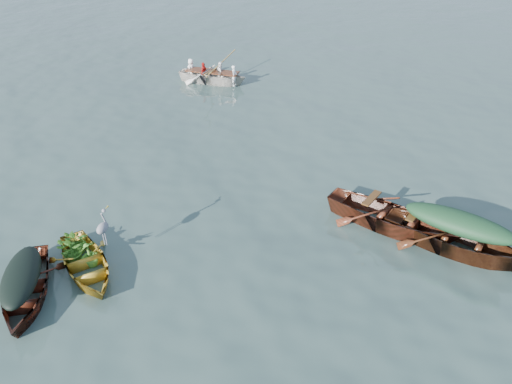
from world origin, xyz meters
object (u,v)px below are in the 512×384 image
at_px(yellow_dinghy, 87,272).
at_px(dark_covered_boat, 28,298).
at_px(open_wooden_boat, 389,228).
at_px(heron, 104,233).
at_px(rowed_boat, 213,83).
at_px(green_tarp_boat, 452,250).

height_order(yellow_dinghy, dark_covered_boat, dark_covered_boat).
distance_m(open_wooden_boat, heron, 7.25).
xyz_separation_m(open_wooden_boat, rowed_boat, (-8.49, 8.96, 0.00)).
distance_m(dark_covered_boat, green_tarp_boat, 10.07).
height_order(dark_covered_boat, rowed_boat, rowed_boat).
distance_m(yellow_dinghy, green_tarp_boat, 8.90).
height_order(open_wooden_boat, heron, heron).
bearing_deg(yellow_dinghy, heron, 5.19).
relative_size(yellow_dinghy, heron, 3.50).
height_order(green_tarp_boat, heron, heron).
relative_size(yellow_dinghy, dark_covered_boat, 0.87).
height_order(dark_covered_boat, open_wooden_boat, open_wooden_boat).
bearing_deg(dark_covered_boat, green_tarp_boat, -1.63).
xyz_separation_m(green_tarp_boat, heron, (-7.91, -2.94, 0.90)).
distance_m(dark_covered_boat, open_wooden_boat, 8.95).
relative_size(yellow_dinghy, open_wooden_boat, 0.66).
xyz_separation_m(open_wooden_boat, heron, (-6.32, -3.43, 0.90)).
distance_m(yellow_dinghy, dark_covered_boat, 1.36).
bearing_deg(heron, yellow_dinghy, -174.81).
xyz_separation_m(dark_covered_boat, rowed_boat, (-1.07, 13.95, 0.00)).
bearing_deg(green_tarp_boat, heron, 127.56).
xyz_separation_m(yellow_dinghy, rowed_boat, (-1.84, 12.83, 0.00)).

